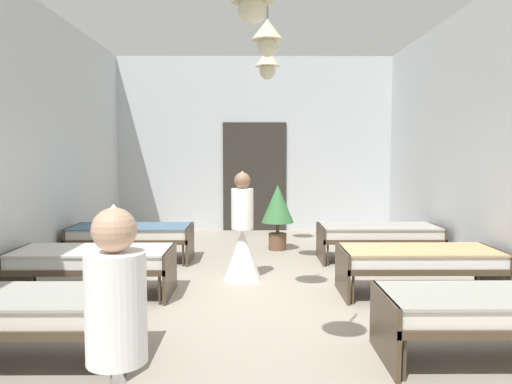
{
  "coord_description": "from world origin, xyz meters",
  "views": [
    {
      "loc": [
        -0.05,
        -5.86,
        1.74
      ],
      "look_at": [
        0.0,
        0.49,
        1.22
      ],
      "focal_mm": 34.4,
      "sensor_mm": 36.0,
      "label": 1
    }
  ],
  "objects_px": {
    "nurse_near_aisle": "(242,241)",
    "bed_left_row_1": "(93,260)",
    "bed_left_row_0": "(18,310)",
    "bed_left_row_2": "(132,234)",
    "potted_plant": "(278,208)",
    "bed_right_row_0": "(496,309)",
    "bed_right_row_1": "(419,259)",
    "bed_right_row_2": "(379,234)"
  },
  "relations": [
    {
      "from": "nurse_near_aisle",
      "to": "bed_left_row_1",
      "type": "bearing_deg",
      "value": 168.15
    },
    {
      "from": "bed_left_row_0",
      "to": "bed_left_row_2",
      "type": "height_order",
      "value": "same"
    },
    {
      "from": "bed_left_row_1",
      "to": "potted_plant",
      "type": "xyz_separation_m",
      "value": [
        2.38,
        2.81,
        0.31
      ]
    },
    {
      "from": "bed_left_row_2",
      "to": "nurse_near_aisle",
      "type": "xyz_separation_m",
      "value": [
        1.79,
        -1.16,
        0.09
      ]
    },
    {
      "from": "bed_left_row_0",
      "to": "bed_left_row_1",
      "type": "bearing_deg",
      "value": 90.0
    },
    {
      "from": "bed_left_row_1",
      "to": "bed_right_row_0",
      "type": "bearing_deg",
      "value": -25.65
    },
    {
      "from": "nurse_near_aisle",
      "to": "potted_plant",
      "type": "height_order",
      "value": "nurse_near_aisle"
    },
    {
      "from": "bed_left_row_0",
      "to": "bed_left_row_2",
      "type": "xyz_separation_m",
      "value": [
        0.0,
        3.8,
        0.0
      ]
    },
    {
      "from": "potted_plant",
      "to": "bed_right_row_1",
      "type": "bearing_deg",
      "value": -60.72
    },
    {
      "from": "nurse_near_aisle",
      "to": "bed_left_row_0",
      "type": "bearing_deg",
      "value": -158.47
    },
    {
      "from": "bed_left_row_1",
      "to": "bed_right_row_1",
      "type": "xyz_separation_m",
      "value": [
        3.96,
        0.0,
        0.0
      ]
    },
    {
      "from": "bed_left_row_0",
      "to": "bed_right_row_1",
      "type": "height_order",
      "value": "same"
    },
    {
      "from": "potted_plant",
      "to": "bed_left_row_0",
      "type": "bearing_deg",
      "value": -116.81
    },
    {
      "from": "bed_left_row_0",
      "to": "nurse_near_aisle",
      "type": "xyz_separation_m",
      "value": [
        1.79,
        2.64,
        0.09
      ]
    },
    {
      "from": "bed_left_row_2",
      "to": "nurse_near_aisle",
      "type": "relative_size",
      "value": 1.28
    },
    {
      "from": "bed_left_row_1",
      "to": "bed_left_row_2",
      "type": "height_order",
      "value": "same"
    },
    {
      "from": "bed_left_row_2",
      "to": "nurse_near_aisle",
      "type": "bearing_deg",
      "value": -32.87
    },
    {
      "from": "bed_left_row_2",
      "to": "bed_right_row_2",
      "type": "bearing_deg",
      "value": 0.0
    },
    {
      "from": "bed_right_row_1",
      "to": "bed_left_row_2",
      "type": "height_order",
      "value": "same"
    },
    {
      "from": "bed_left_row_1",
      "to": "bed_left_row_2",
      "type": "xyz_separation_m",
      "value": [
        0.0,
        1.9,
        0.0
      ]
    },
    {
      "from": "potted_plant",
      "to": "bed_left_row_1",
      "type": "bearing_deg",
      "value": -130.27
    },
    {
      "from": "bed_right_row_1",
      "to": "bed_left_row_1",
      "type": "bearing_deg",
      "value": 180.0
    },
    {
      "from": "bed_right_row_0",
      "to": "potted_plant",
      "type": "bearing_deg",
      "value": 108.5
    },
    {
      "from": "nurse_near_aisle",
      "to": "bed_right_row_1",
      "type": "bearing_deg",
      "value": -53.17
    },
    {
      "from": "bed_right_row_0",
      "to": "potted_plant",
      "type": "distance_m",
      "value": 4.98
    },
    {
      "from": "bed_left_row_2",
      "to": "bed_left_row_1",
      "type": "bearing_deg",
      "value": -90.0
    },
    {
      "from": "potted_plant",
      "to": "nurse_near_aisle",
      "type": "bearing_deg",
      "value": -105.8
    },
    {
      "from": "bed_left_row_0",
      "to": "bed_left_row_1",
      "type": "relative_size",
      "value": 1.0
    },
    {
      "from": "bed_right_row_1",
      "to": "bed_right_row_0",
      "type": "bearing_deg",
      "value": -90.0
    },
    {
      "from": "bed_left_row_0",
      "to": "potted_plant",
      "type": "bearing_deg",
      "value": 63.19
    },
    {
      "from": "bed_left_row_1",
      "to": "potted_plant",
      "type": "relative_size",
      "value": 1.63
    },
    {
      "from": "bed_left_row_2",
      "to": "bed_left_row_0",
      "type": "bearing_deg",
      "value": -90.0
    },
    {
      "from": "bed_left_row_0",
      "to": "bed_right_row_2",
      "type": "xyz_separation_m",
      "value": [
        3.96,
        3.8,
        0.0
      ]
    },
    {
      "from": "bed_left_row_0",
      "to": "bed_right_row_0",
      "type": "height_order",
      "value": "same"
    },
    {
      "from": "bed_right_row_0",
      "to": "potted_plant",
      "type": "relative_size",
      "value": 1.63
    },
    {
      "from": "bed_left_row_0",
      "to": "potted_plant",
      "type": "relative_size",
      "value": 1.63
    },
    {
      "from": "bed_right_row_0",
      "to": "bed_right_row_1",
      "type": "distance_m",
      "value": 1.9
    },
    {
      "from": "bed_left_row_0",
      "to": "bed_left_row_1",
      "type": "xyz_separation_m",
      "value": [
        0.0,
        1.9,
        0.0
      ]
    },
    {
      "from": "bed_left_row_1",
      "to": "bed_right_row_2",
      "type": "xyz_separation_m",
      "value": [
        3.96,
        1.9,
        0.0
      ]
    },
    {
      "from": "bed_right_row_2",
      "to": "bed_left_row_1",
      "type": "bearing_deg",
      "value": -154.35
    },
    {
      "from": "bed_left_row_0",
      "to": "nurse_near_aisle",
      "type": "bearing_deg",
      "value": 55.79
    },
    {
      "from": "bed_left_row_2",
      "to": "nurse_near_aisle",
      "type": "height_order",
      "value": "nurse_near_aisle"
    }
  ]
}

